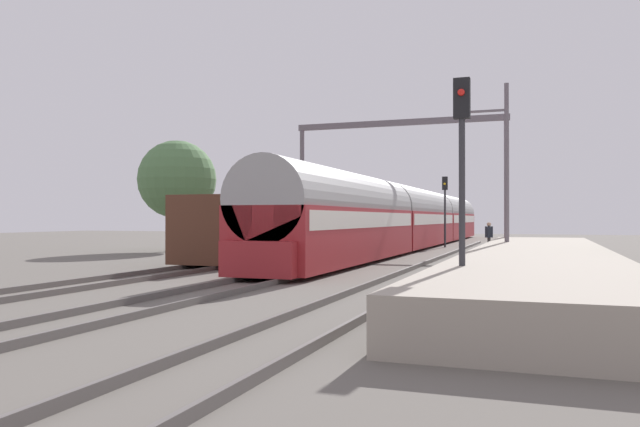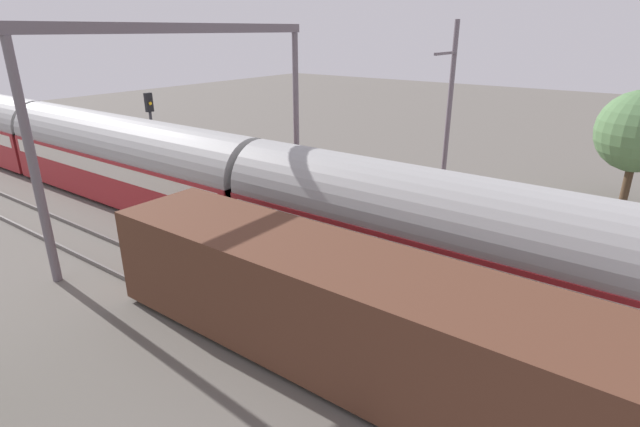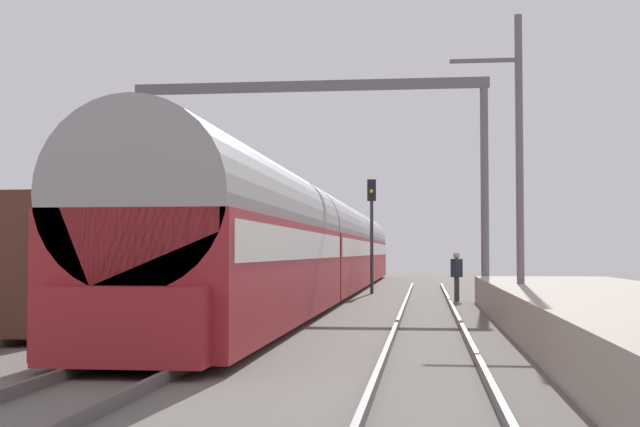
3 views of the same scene
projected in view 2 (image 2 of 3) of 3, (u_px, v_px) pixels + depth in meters
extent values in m
cube|color=#A39989|center=(620.00, 232.00, 18.48)|extent=(4.40, 28.00, 0.90)
cube|color=maroon|center=(468.00, 269.00, 13.83)|extent=(2.90, 16.00, 2.20)
cube|color=silver|center=(471.00, 249.00, 13.60)|extent=(2.93, 15.36, 0.64)
cylinder|color=#9B9B9B|center=(473.00, 227.00, 13.37)|extent=(2.84, 16.00, 2.84)
cube|color=maroon|center=(130.00, 174.00, 22.90)|extent=(2.90, 16.00, 2.20)
cube|color=silver|center=(128.00, 161.00, 22.67)|extent=(2.93, 15.36, 0.64)
cylinder|color=#9B9B9B|center=(126.00, 147.00, 22.44)|extent=(2.84, 16.00, 2.84)
cube|color=#563323|center=(332.00, 306.00, 11.55)|extent=(2.80, 13.00, 2.70)
cube|color=black|center=(332.00, 351.00, 12.01)|extent=(2.52, 11.96, 0.10)
cylinder|color=#3A3A3A|center=(283.00, 183.00, 24.38)|extent=(0.25, 0.25, 0.85)
cube|color=#232833|center=(282.00, 169.00, 24.11)|extent=(0.43, 0.46, 0.64)
sphere|color=tan|center=(282.00, 160.00, 23.96)|extent=(0.24, 0.24, 0.24)
cylinder|color=#2D2D33|center=(155.00, 151.00, 24.44)|extent=(0.14, 0.14, 3.87)
cube|color=black|center=(149.00, 102.00, 23.60)|extent=(0.36, 0.20, 0.90)
sphere|color=yellow|center=(150.00, 103.00, 23.54)|extent=(0.16, 0.16, 0.16)
cylinder|color=#645A63|center=(34.00, 169.00, 14.52)|extent=(0.28, 0.28, 7.50)
cylinder|color=#645A63|center=(296.00, 114.00, 23.86)|extent=(0.28, 0.28, 7.50)
cube|color=#645A63|center=(187.00, 28.00, 17.80)|extent=(12.81, 0.24, 0.36)
cylinder|color=#645A63|center=(448.00, 125.00, 19.84)|extent=(0.20, 0.20, 8.00)
cube|color=#645A63|center=(445.00, 53.00, 18.17)|extent=(1.80, 0.10, 0.10)
cylinder|color=#4C3826|center=(627.00, 182.00, 22.57)|extent=(0.36, 0.36, 2.00)
sphere|color=#4F7547|center=(639.00, 131.00, 21.73)|extent=(3.65, 3.65, 3.65)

